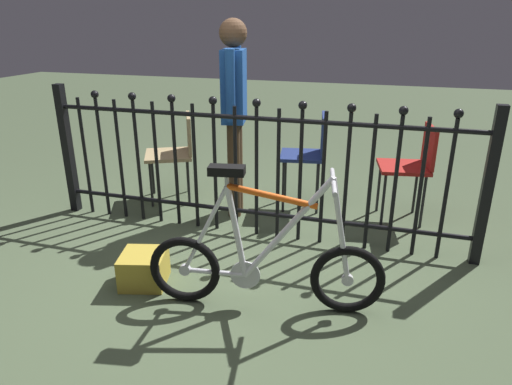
{
  "coord_description": "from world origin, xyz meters",
  "views": [
    {
      "loc": [
        1.02,
        -2.52,
        1.64
      ],
      "look_at": [
        0.19,
        0.21,
        0.55
      ],
      "focal_mm": 32.25,
      "sensor_mm": 36.0,
      "label": 1
    }
  ],
  "objects_px": {
    "chair_navy": "(310,150)",
    "person_visitor": "(234,103)",
    "chair_tan": "(177,148)",
    "display_crate": "(144,269)",
    "chair_red": "(413,162)",
    "bicycle": "(264,263)"
  },
  "relations": [
    {
      "from": "chair_navy",
      "to": "chair_tan",
      "type": "xyz_separation_m",
      "value": [
        -1.23,
        -0.15,
        -0.04
      ]
    },
    {
      "from": "chair_red",
      "to": "person_visitor",
      "type": "distance_m",
      "value": 1.56
    },
    {
      "from": "chair_red",
      "to": "chair_tan",
      "type": "xyz_separation_m",
      "value": [
        -2.1,
        -0.11,
        -0.02
      ]
    },
    {
      "from": "chair_navy",
      "to": "person_visitor",
      "type": "relative_size",
      "value": 0.53
    },
    {
      "from": "person_visitor",
      "to": "chair_red",
      "type": "bearing_deg",
      "value": 10.43
    },
    {
      "from": "bicycle",
      "to": "chair_red",
      "type": "relative_size",
      "value": 1.68
    },
    {
      "from": "display_crate",
      "to": "bicycle",
      "type": "bearing_deg",
      "value": -1.4
    },
    {
      "from": "person_visitor",
      "to": "display_crate",
      "type": "distance_m",
      "value": 1.57
    },
    {
      "from": "chair_navy",
      "to": "person_visitor",
      "type": "distance_m",
      "value": 0.8
    },
    {
      "from": "bicycle",
      "to": "chair_navy",
      "type": "xyz_separation_m",
      "value": [
        -0.04,
        1.62,
        0.25
      ]
    },
    {
      "from": "chair_navy",
      "to": "chair_tan",
      "type": "bearing_deg",
      "value": -173.17
    },
    {
      "from": "chair_navy",
      "to": "chair_tan",
      "type": "relative_size",
      "value": 1.06
    },
    {
      "from": "chair_navy",
      "to": "display_crate",
      "type": "distance_m",
      "value": 1.83
    },
    {
      "from": "chair_tan",
      "to": "person_visitor",
      "type": "relative_size",
      "value": 0.49
    },
    {
      "from": "chair_red",
      "to": "chair_navy",
      "type": "xyz_separation_m",
      "value": [
        -0.87,
        0.04,
        0.02
      ]
    },
    {
      "from": "bicycle",
      "to": "chair_tan",
      "type": "height_order",
      "value": "bicycle"
    },
    {
      "from": "bicycle",
      "to": "display_crate",
      "type": "bearing_deg",
      "value": 178.6
    },
    {
      "from": "chair_navy",
      "to": "person_visitor",
      "type": "xyz_separation_m",
      "value": [
        -0.6,
        -0.31,
        0.44
      ]
    },
    {
      "from": "bicycle",
      "to": "chair_navy",
      "type": "bearing_deg",
      "value": 91.35
    },
    {
      "from": "chair_tan",
      "to": "display_crate",
      "type": "distance_m",
      "value": 1.57
    },
    {
      "from": "chair_red",
      "to": "person_visitor",
      "type": "relative_size",
      "value": 0.5
    },
    {
      "from": "bicycle",
      "to": "display_crate",
      "type": "distance_m",
      "value": 0.84
    }
  ]
}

